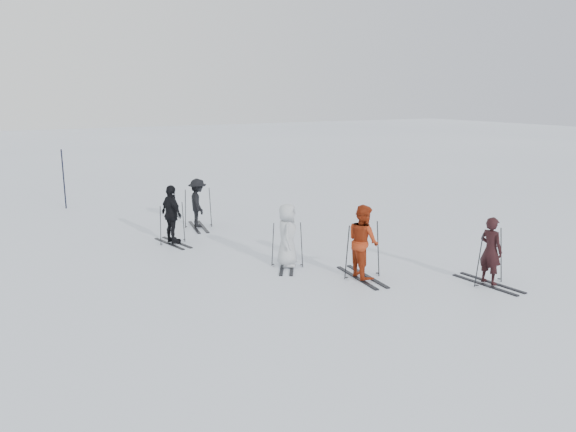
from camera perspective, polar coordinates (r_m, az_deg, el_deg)
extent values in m
plane|color=silver|center=(14.56, 1.91, -4.59)|extent=(120.00, 120.00, 0.00)
imported|color=black|center=(13.41, 19.89, -3.43)|extent=(0.42, 0.59, 1.54)
imported|color=maroon|center=(13.15, 7.63, -2.67)|extent=(0.73, 0.90, 1.72)
imported|color=#B2B7BC|center=(13.90, -0.08, -2.05)|extent=(0.82, 0.92, 1.57)
imported|color=black|center=(16.35, -11.72, 0.08)|extent=(0.60, 1.04, 1.67)
imported|color=black|center=(18.19, -9.15, 1.24)|extent=(0.74, 1.09, 1.56)
cylinder|color=black|center=(22.52, -21.83, 3.50)|extent=(0.06, 0.06, 2.22)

